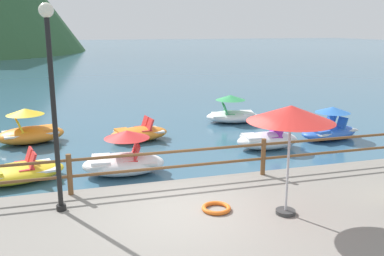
% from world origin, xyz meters
% --- Properties ---
extents(ground_plane, '(200.00, 200.00, 0.00)m').
position_xyz_m(ground_plane, '(0.00, 40.00, 0.00)').
color(ground_plane, '#38607A').
extents(dock_railing, '(23.92, 0.12, 0.95)m').
position_xyz_m(dock_railing, '(-0.00, 1.55, 0.98)').
color(dock_railing, brown).
rests_on(dock_railing, promenade_dock).
extents(lamp_post, '(0.28, 0.28, 4.14)m').
position_xyz_m(lamp_post, '(-2.58, 0.72, 2.89)').
color(lamp_post, black).
rests_on(lamp_post, promenade_dock).
extents(beach_umbrella, '(1.70, 1.70, 2.24)m').
position_xyz_m(beach_umbrella, '(1.80, -0.73, 2.45)').
color(beach_umbrella, '#B2B2B7').
rests_on(beach_umbrella, promenade_dock).
extents(life_ring, '(0.61, 0.61, 0.09)m').
position_xyz_m(life_ring, '(0.51, -0.18, 0.45)').
color(life_ring, orange).
rests_on(life_ring, promenade_dock).
extents(pedal_boat_0, '(2.58, 1.88, 1.22)m').
position_xyz_m(pedal_boat_0, '(4.57, 9.18, 0.41)').
color(pedal_boat_0, white).
rests_on(pedal_boat_0, ground).
extents(pedal_boat_1, '(2.59, 1.84, 1.28)m').
position_xyz_m(pedal_boat_1, '(-3.73, 8.01, 0.44)').
color(pedal_boat_1, orange).
rests_on(pedal_boat_1, ground).
extents(pedal_boat_2, '(2.42, 1.54, 1.28)m').
position_xyz_m(pedal_boat_2, '(-0.90, 3.73, 0.44)').
color(pedal_boat_2, white).
rests_on(pedal_boat_2, ground).
extents(pedal_boat_3, '(2.68, 1.87, 1.21)m').
position_xyz_m(pedal_boat_3, '(7.04, 5.56, 0.40)').
color(pedal_boat_3, blue).
rests_on(pedal_boat_3, ground).
extents(pedal_boat_4, '(2.72, 1.93, 0.82)m').
position_xyz_m(pedal_boat_4, '(-3.78, 3.94, 0.25)').
color(pedal_boat_4, yellow).
rests_on(pedal_boat_4, ground).
extents(pedal_boat_5, '(2.23, 1.24, 1.27)m').
position_xyz_m(pedal_boat_5, '(4.20, 4.95, 0.42)').
color(pedal_boat_5, white).
rests_on(pedal_boat_5, ground).
extents(pedal_boat_6, '(2.36, 1.59, 0.84)m').
position_xyz_m(pedal_boat_6, '(0.10, 7.28, 0.27)').
color(pedal_boat_6, orange).
rests_on(pedal_boat_6, ground).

